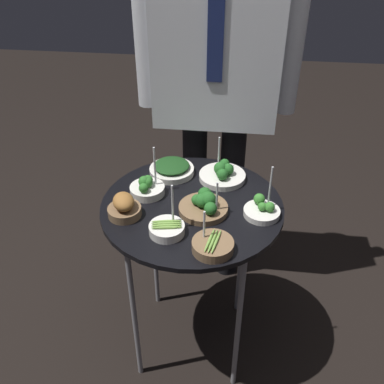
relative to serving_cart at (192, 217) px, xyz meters
name	(u,v)px	position (x,y,z in m)	size (l,w,h in m)	color
ground_plane	(192,337)	(0.00, 0.00, -0.68)	(8.00, 8.00, 0.00)	black
serving_cart	(192,217)	(0.00, 0.00, 0.00)	(0.64, 0.64, 0.74)	black
bowl_broccoli_front_right	(262,210)	(0.24, -0.03, 0.08)	(0.12, 0.12, 0.17)	silver
bowl_asparagus_back_right	(213,245)	(0.09, -0.23, 0.08)	(0.13, 0.13, 0.13)	brown
bowl_broccoli_near_rim	(147,188)	(-0.17, 0.04, 0.09)	(0.13, 0.13, 0.18)	silver
bowl_broccoli_mid_right	(223,174)	(0.09, 0.17, 0.08)	(0.18, 0.18, 0.15)	silver
bowl_broccoli_far_rim	(204,205)	(0.05, -0.04, 0.09)	(0.17, 0.17, 0.13)	brown
bowl_spinach_back_left	(172,169)	(-0.10, 0.19, 0.08)	(0.17, 0.17, 0.05)	silver
bowl_asparagus_center	(167,228)	(-0.06, -0.16, 0.08)	(0.11, 0.11, 0.17)	silver
bowl_roast_front_left	(124,207)	(-0.22, -0.09, 0.09)	(0.11, 0.11, 0.08)	brown
waiter_figure	(217,62)	(0.04, 0.45, 0.41)	(0.64, 0.24, 1.74)	black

